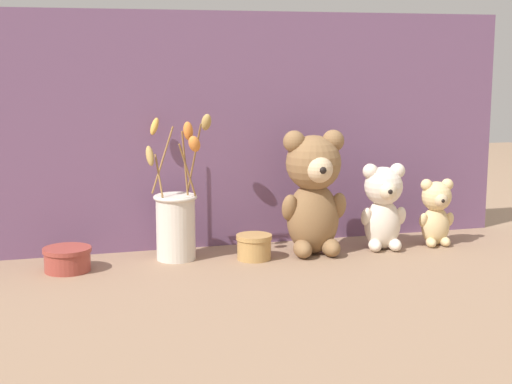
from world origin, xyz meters
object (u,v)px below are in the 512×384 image
object	(u,v)px
teddy_bear_medium	(383,205)
flower_vase	(176,219)
teddy_bear_large	(314,190)
decorative_tin_short	(254,247)
teddy_bear_small	(436,211)
decorative_tin_tall	(67,259)

from	to	relation	value
teddy_bear_medium	flower_vase	xyz separation A→B (m)	(-0.50, 0.04, -0.01)
teddy_bear_large	decorative_tin_short	distance (m)	0.19
decorative_tin_short	teddy_bear_medium	bearing A→B (deg)	1.35
teddy_bear_large	decorative_tin_short	size ratio (longest dim) A/B	3.55
teddy_bear_large	teddy_bear_small	bearing A→B (deg)	-0.39
teddy_bear_small	decorative_tin_tall	distance (m)	0.89
flower_vase	decorative_tin_short	world-z (taller)	flower_vase
teddy_bear_large	decorative_tin_tall	world-z (taller)	teddy_bear_large
teddy_bear_large	flower_vase	xyz separation A→B (m)	(-0.32, 0.04, -0.06)
teddy_bear_large	teddy_bear_medium	world-z (taller)	teddy_bear_large
teddy_bear_large	teddy_bear_small	distance (m)	0.33
teddy_bear_small	decorative_tin_tall	size ratio (longest dim) A/B	1.58
teddy_bear_medium	decorative_tin_short	distance (m)	0.34
teddy_bear_medium	teddy_bear_small	world-z (taller)	teddy_bear_medium
flower_vase	decorative_tin_short	bearing A→B (deg)	-16.37
flower_vase	decorative_tin_short	xyz separation A→B (m)	(0.17, -0.05, -0.07)
teddy_bear_medium	flower_vase	distance (m)	0.50
teddy_bear_large	decorative_tin_short	bearing A→B (deg)	-175.86
teddy_bear_large	decorative_tin_tall	bearing A→B (deg)	179.51
teddy_bear_small	decorative_tin_tall	bearing A→B (deg)	179.55
teddy_bear_large	flower_vase	distance (m)	0.33
decorative_tin_tall	teddy_bear_small	bearing A→B (deg)	-0.45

